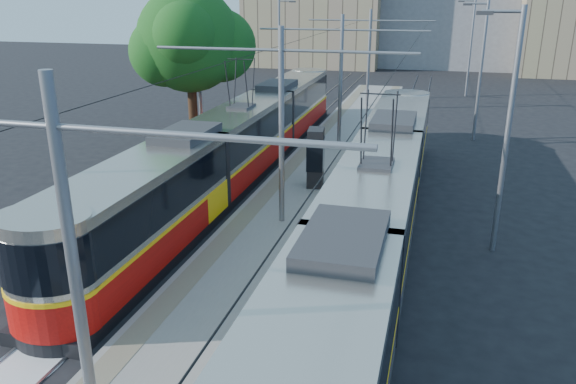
% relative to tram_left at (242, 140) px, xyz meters
% --- Properties ---
extents(ground, '(160.00, 160.00, 0.00)m').
position_rel_tram_left_xyz_m(ground, '(3.60, -13.85, -1.71)').
color(ground, black).
rests_on(ground, ground).
extents(platform, '(4.00, 50.00, 0.30)m').
position_rel_tram_left_xyz_m(platform, '(3.60, 3.15, -1.56)').
color(platform, gray).
rests_on(platform, ground).
extents(tactile_strip_left, '(0.70, 50.00, 0.01)m').
position_rel_tram_left_xyz_m(tactile_strip_left, '(2.15, 3.15, -1.40)').
color(tactile_strip_left, gray).
rests_on(tactile_strip_left, platform).
extents(tactile_strip_right, '(0.70, 50.00, 0.01)m').
position_rel_tram_left_xyz_m(tactile_strip_right, '(5.05, 3.15, -1.40)').
color(tactile_strip_right, gray).
rests_on(tactile_strip_right, platform).
extents(rails, '(8.71, 70.00, 0.03)m').
position_rel_tram_left_xyz_m(rails, '(3.60, 3.15, -1.69)').
color(rails, gray).
rests_on(rails, ground).
extents(tram_left, '(2.43, 30.26, 5.50)m').
position_rel_tram_left_xyz_m(tram_left, '(0.00, 0.00, 0.00)').
color(tram_left, black).
rests_on(tram_left, ground).
extents(tram_right, '(2.43, 30.13, 5.50)m').
position_rel_tram_left_xyz_m(tram_right, '(7.20, -7.84, 0.15)').
color(tram_right, black).
rests_on(tram_right, ground).
extents(catenary, '(9.20, 70.00, 7.00)m').
position_rel_tram_left_xyz_m(catenary, '(3.60, 0.30, 2.82)').
color(catenary, gray).
rests_on(catenary, platform).
extents(street_lamps, '(15.18, 38.22, 8.00)m').
position_rel_tram_left_xyz_m(street_lamps, '(3.60, 7.15, 2.47)').
color(street_lamps, gray).
rests_on(street_lamps, ground).
extents(shelter, '(0.85, 1.23, 2.55)m').
position_rel_tram_left_xyz_m(shelter, '(3.92, -1.53, -0.07)').
color(shelter, black).
rests_on(shelter, platform).
extents(tree, '(6.03, 5.57, 8.75)m').
position_rel_tram_left_xyz_m(tree, '(-3.71, 3.72, 4.21)').
color(tree, '#382314').
rests_on(tree, ground).
extents(building_left, '(16.32, 12.24, 13.17)m').
position_rel_tram_left_xyz_m(building_left, '(-6.40, 46.15, 4.89)').
color(building_left, gray).
rests_on(building_left, ground).
extents(building_centre, '(18.36, 14.28, 14.73)m').
position_rel_tram_left_xyz_m(building_centre, '(9.60, 50.15, 5.67)').
color(building_centre, gray).
rests_on(building_centre, ground).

